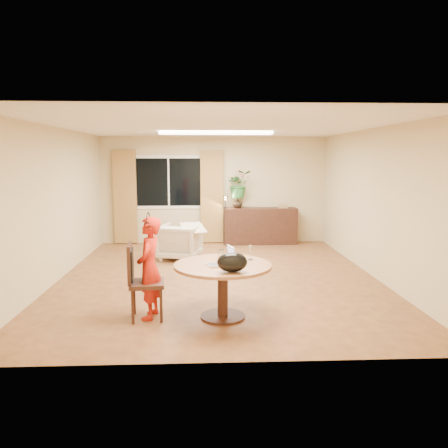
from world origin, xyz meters
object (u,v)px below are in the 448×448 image
at_px(dining_chair, 147,281).
at_px(child, 149,268).
at_px(sideboard, 260,226).
at_px(armchair, 180,242).
at_px(dining_table, 223,276).

xyz_separation_m(dining_chair, child, (0.04, 0.04, 0.17)).
distance_m(child, sideboard, 5.35).
bearing_deg(dining_chair, armchair, 79.90).
xyz_separation_m(dining_chair, armchair, (0.24, 3.40, -0.14)).
xyz_separation_m(child, armchair, (0.21, 3.36, -0.31)).
distance_m(dining_chair, armchair, 3.41).
relative_size(child, sideboard, 0.76).
distance_m(child, armchair, 3.38).
height_order(dining_chair, child, child).
bearing_deg(armchair, child, 102.53).
bearing_deg(dining_chair, dining_table, -7.03).
height_order(dining_table, dining_chair, dining_chair).
bearing_deg(armchair, dining_chair, 101.98).
height_order(dining_table, sideboard, sideboard).
relative_size(dining_chair, sideboard, 0.57).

